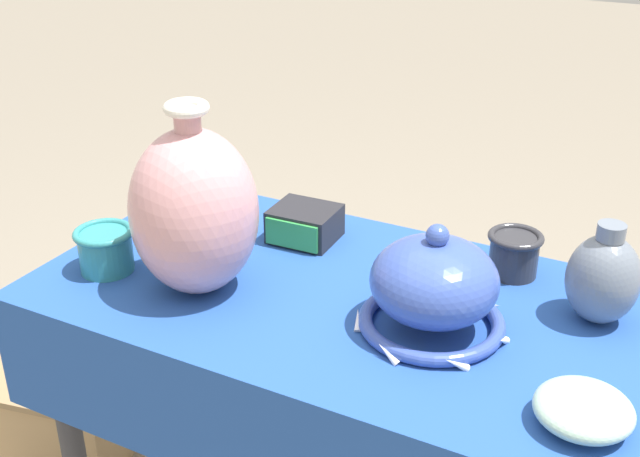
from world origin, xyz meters
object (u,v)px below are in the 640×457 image
object	(u,v)px
vase_dome_bell	(434,288)
wooden_crate	(63,400)
bowl_shallow_celadon	(583,409)
cup_wide_teal	(105,248)
cup_wide_charcoal	(514,252)
jar_round_slate	(603,278)
vase_tall_bulbous	(194,211)
mosaic_tile_box	(304,224)

from	to	relation	value
vase_dome_bell	wooden_crate	world-z (taller)	vase_dome_bell
bowl_shallow_celadon	wooden_crate	bearing A→B (deg)	168.31
cup_wide_teal	cup_wide_charcoal	distance (m)	0.70
cup_wide_charcoal	wooden_crate	size ratio (longest dim) A/B	0.21
bowl_shallow_celadon	cup_wide_teal	world-z (taller)	cup_wide_teal
jar_round_slate	cup_wide_charcoal	bearing A→B (deg)	152.36
cup_wide_charcoal	wooden_crate	bearing A→B (deg)	-174.96
vase_tall_bulbous	jar_round_slate	bearing A→B (deg)	18.69
wooden_crate	cup_wide_charcoal	bearing A→B (deg)	-5.64
vase_tall_bulbous	bowl_shallow_celadon	world-z (taller)	vase_tall_bulbous
bowl_shallow_celadon	jar_round_slate	size ratio (longest dim) A/B	0.78
bowl_shallow_celadon	wooden_crate	xyz separation A→B (m)	(-1.23, 0.26, -0.61)
bowl_shallow_celadon	wooden_crate	distance (m)	1.40
vase_dome_bell	jar_round_slate	xyz separation A→B (m)	(0.22, 0.14, 0.00)
cup_wide_charcoal	vase_tall_bulbous	bearing A→B (deg)	-147.50
vase_dome_bell	jar_round_slate	distance (m)	0.26
cup_wide_teal	mosaic_tile_box	bearing A→B (deg)	46.91
wooden_crate	mosaic_tile_box	bearing A→B (deg)	-6.84
jar_round_slate	wooden_crate	world-z (taller)	jar_round_slate
mosaic_tile_box	cup_wide_teal	distance (m)	0.36
cup_wide_teal	cup_wide_charcoal	bearing A→B (deg)	26.37
cup_wide_teal	wooden_crate	bearing A→B (deg)	152.73
jar_round_slate	wooden_crate	xyz separation A→B (m)	(-1.20, -0.01, -0.66)
vase_tall_bulbous	cup_wide_teal	distance (m)	0.20
vase_tall_bulbous	bowl_shallow_celadon	size ratio (longest dim) A/B	2.51
mosaic_tile_box	cup_wide_teal	size ratio (longest dim) A/B	1.17
wooden_crate	vase_dome_bell	bearing A→B (deg)	-18.25
vase_dome_bell	mosaic_tile_box	size ratio (longest dim) A/B	1.97
jar_round_slate	mosaic_tile_box	bearing A→B (deg)	176.38
mosaic_tile_box	bowl_shallow_celadon	distance (m)	0.64
vase_tall_bulbous	jar_round_slate	world-z (taller)	vase_tall_bulbous
bowl_shallow_celadon	cup_wide_charcoal	world-z (taller)	cup_wide_charcoal
mosaic_tile_box	cup_wide_charcoal	xyz separation A→B (m)	(0.38, 0.05, 0.01)
cup_wide_teal	wooden_crate	size ratio (longest dim) A/B	0.23
bowl_shallow_celadon	wooden_crate	size ratio (longest dim) A/B	0.29
wooden_crate	bowl_shallow_celadon	bearing A→B (deg)	-22.38
vase_tall_bulbous	mosaic_tile_box	world-z (taller)	vase_tall_bulbous
vase_tall_bulbous	wooden_crate	size ratio (longest dim) A/B	0.72
vase_dome_bell	jar_round_slate	size ratio (longest dim) A/B	1.46
vase_dome_bell	vase_tall_bulbous	bearing A→B (deg)	-170.71
mosaic_tile_box	wooden_crate	world-z (taller)	mosaic_tile_box
mosaic_tile_box	bowl_shallow_celadon	bearing A→B (deg)	-30.03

